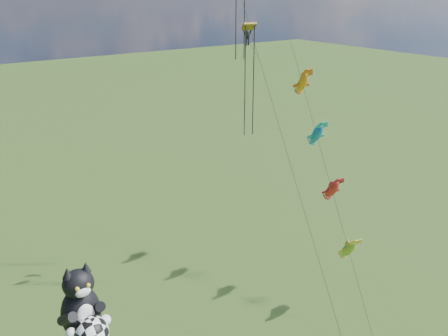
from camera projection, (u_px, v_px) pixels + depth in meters
cat_kite_rig at (84, 314)px, 23.34m from camera, size 2.18×3.97×11.82m
fish_windsock_rig at (324, 163)px, 38.72m from camera, size 4.92×15.26×19.16m
parafoil_rig at (250, 35)px, 36.21m from camera, size 3.96×17.33×27.22m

